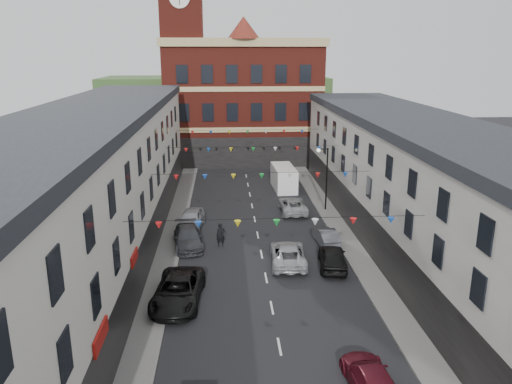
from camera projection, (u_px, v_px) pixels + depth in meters
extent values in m
plane|color=black|center=(266.00, 278.00, 33.01)|extent=(160.00, 160.00, 0.00)
cube|color=#605E5B|center=(164.00, 267.00, 34.48)|extent=(1.80, 64.00, 0.15)
cube|color=#605E5B|center=(360.00, 262.00, 35.35)|extent=(1.80, 64.00, 0.15)
cube|color=beige|center=(81.00, 205.00, 31.86)|extent=(8.00, 56.00, 10.00)
cube|color=black|center=(73.00, 121.00, 30.41)|extent=(8.40, 56.00, 0.70)
cube|color=black|center=(149.00, 253.00, 33.05)|extent=(0.12, 56.00, 3.20)
cube|color=silver|center=(440.00, 205.00, 33.49)|extent=(8.00, 56.00, 9.00)
cube|color=black|center=(447.00, 133.00, 32.17)|extent=(8.40, 56.00, 0.70)
cube|color=black|center=(378.00, 247.00, 34.03)|extent=(0.12, 56.00, 3.20)
cube|color=maroon|center=(242.00, 105.00, 67.45)|extent=(20.00, 12.00, 15.00)
cube|color=tan|center=(242.00, 43.00, 65.28)|extent=(20.60, 12.60, 1.00)
cone|color=maroon|center=(244.00, 28.00, 60.01)|extent=(4.00, 4.00, 2.60)
cube|color=maroon|center=(184.00, 71.00, 62.88)|extent=(5.00, 5.00, 24.00)
cube|color=#315025|center=(216.00, 105.00, 90.93)|extent=(40.00, 14.00, 10.00)
cylinder|color=black|center=(327.00, 180.00, 46.07)|extent=(0.14, 0.14, 6.00)
cylinder|color=black|center=(323.00, 149.00, 45.25)|extent=(0.90, 0.10, 0.10)
sphere|color=beige|center=(319.00, 150.00, 45.25)|extent=(0.36, 0.36, 0.36)
imported|color=black|center=(178.00, 291.00, 29.50)|extent=(3.18, 6.04, 1.62)
imported|color=#36383D|center=(188.00, 237.00, 38.14)|extent=(2.72, 5.27, 1.46)
imported|color=#909398|center=(191.00, 220.00, 41.95)|extent=(2.46, 4.96, 1.62)
imported|color=#5B121F|center=(371.00, 379.00, 21.78)|extent=(2.07, 4.66, 1.33)
imported|color=black|center=(333.00, 257.00, 34.34)|extent=(2.41, 4.74, 1.55)
imported|color=#53555C|center=(326.00, 236.00, 38.67)|extent=(1.68, 4.00, 1.29)
imported|color=#A7A8AB|center=(293.00, 205.00, 46.24)|extent=(2.36, 5.06, 1.40)
imported|color=#B4B5BB|center=(288.00, 254.00, 35.09)|extent=(2.70, 5.34, 1.45)
cube|color=white|center=(284.00, 178.00, 54.05)|extent=(2.39, 5.66, 2.46)
imported|color=black|center=(221.00, 235.00, 38.09)|extent=(0.75, 0.56, 1.85)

